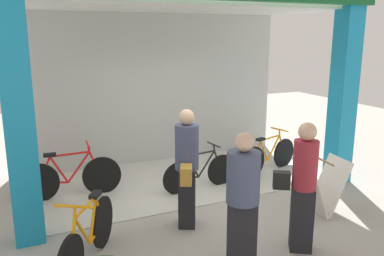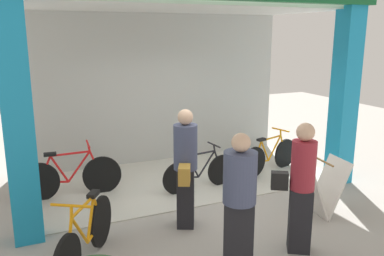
{
  "view_description": "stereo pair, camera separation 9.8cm",
  "coord_description": "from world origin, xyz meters",
  "px_view_note": "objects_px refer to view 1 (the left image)",
  "views": [
    {
      "loc": [
        -2.83,
        -5.44,
        2.74
      ],
      "look_at": [
        0.0,
        0.66,
        1.15
      ],
      "focal_mm": 37.92,
      "sensor_mm": 36.0,
      "label": 1
    },
    {
      "loc": [
        -2.74,
        -5.48,
        2.74
      ],
      "look_at": [
        0.0,
        0.66,
        1.15
      ],
      "focal_mm": 37.92,
      "sensor_mm": 36.0,
      "label": 2
    }
  ],
  "objects_px": {
    "bicycle_inside_1": "(200,172)",
    "pedestrian_1": "(303,186)",
    "pedestrian_2": "(243,204)",
    "sandwich_board_sign": "(320,187)",
    "bicycle_parked_0": "(88,238)",
    "bicycle_inside_0": "(71,177)",
    "bicycle_inside_2": "(269,156)",
    "pedestrian_0": "(187,168)"
  },
  "relations": [
    {
      "from": "bicycle_inside_2",
      "to": "pedestrian_0",
      "type": "relative_size",
      "value": 0.88
    },
    {
      "from": "sandwich_board_sign",
      "to": "pedestrian_1",
      "type": "distance_m",
      "value": 1.29
    },
    {
      "from": "bicycle_inside_2",
      "to": "bicycle_parked_0",
      "type": "relative_size",
      "value": 1.03
    },
    {
      "from": "bicycle_parked_0",
      "to": "pedestrian_2",
      "type": "bearing_deg",
      "value": -30.67
    },
    {
      "from": "bicycle_inside_2",
      "to": "pedestrian_0",
      "type": "height_order",
      "value": "pedestrian_0"
    },
    {
      "from": "bicycle_inside_0",
      "to": "pedestrian_1",
      "type": "height_order",
      "value": "pedestrian_1"
    },
    {
      "from": "pedestrian_1",
      "to": "pedestrian_2",
      "type": "relative_size",
      "value": 0.99
    },
    {
      "from": "bicycle_inside_0",
      "to": "bicycle_inside_2",
      "type": "bearing_deg",
      "value": -4.82
    },
    {
      "from": "bicycle_inside_1",
      "to": "pedestrian_2",
      "type": "xyz_separation_m",
      "value": [
        -0.74,
        -2.56,
        0.56
      ]
    },
    {
      "from": "bicycle_parked_0",
      "to": "pedestrian_0",
      "type": "bearing_deg",
      "value": 17.81
    },
    {
      "from": "pedestrian_0",
      "to": "sandwich_board_sign",
      "type": "bearing_deg",
      "value": -13.42
    },
    {
      "from": "bicycle_inside_1",
      "to": "pedestrian_1",
      "type": "height_order",
      "value": "pedestrian_1"
    },
    {
      "from": "pedestrian_0",
      "to": "pedestrian_1",
      "type": "distance_m",
      "value": 1.6
    },
    {
      "from": "bicycle_parked_0",
      "to": "pedestrian_1",
      "type": "height_order",
      "value": "pedestrian_1"
    },
    {
      "from": "bicycle_inside_0",
      "to": "pedestrian_0",
      "type": "height_order",
      "value": "pedestrian_0"
    },
    {
      "from": "pedestrian_2",
      "to": "pedestrian_1",
      "type": "bearing_deg",
      "value": 10.49
    },
    {
      "from": "bicycle_inside_2",
      "to": "bicycle_inside_1",
      "type": "bearing_deg",
      "value": -170.83
    },
    {
      "from": "bicycle_parked_0",
      "to": "sandwich_board_sign",
      "type": "bearing_deg",
      "value": -0.04
    },
    {
      "from": "sandwich_board_sign",
      "to": "bicycle_inside_1",
      "type": "bearing_deg",
      "value": 126.74
    },
    {
      "from": "sandwich_board_sign",
      "to": "pedestrian_0",
      "type": "xyz_separation_m",
      "value": [
        -2.02,
        0.48,
        0.45
      ]
    },
    {
      "from": "sandwich_board_sign",
      "to": "pedestrian_0",
      "type": "bearing_deg",
      "value": 166.58
    },
    {
      "from": "bicycle_inside_1",
      "to": "sandwich_board_sign",
      "type": "xyz_separation_m",
      "value": [
        1.23,
        -1.65,
        0.12
      ]
    },
    {
      "from": "sandwich_board_sign",
      "to": "bicycle_inside_0",
      "type": "bearing_deg",
      "value": 146.43
    },
    {
      "from": "sandwich_board_sign",
      "to": "pedestrian_1",
      "type": "relative_size",
      "value": 0.53
    },
    {
      "from": "bicycle_inside_1",
      "to": "pedestrian_1",
      "type": "distance_m",
      "value": 2.45
    },
    {
      "from": "pedestrian_0",
      "to": "bicycle_parked_0",
      "type": "bearing_deg",
      "value": -162.19
    },
    {
      "from": "bicycle_parked_0",
      "to": "sandwich_board_sign",
      "type": "height_order",
      "value": "bicycle_parked_0"
    },
    {
      "from": "bicycle_inside_2",
      "to": "pedestrian_0",
      "type": "xyz_separation_m",
      "value": [
        -2.45,
        -1.44,
        0.55
      ]
    },
    {
      "from": "bicycle_inside_0",
      "to": "pedestrian_2",
      "type": "height_order",
      "value": "pedestrian_2"
    },
    {
      "from": "bicycle_inside_1",
      "to": "pedestrian_1",
      "type": "xyz_separation_m",
      "value": [
        0.26,
        -2.38,
        0.54
      ]
    },
    {
      "from": "bicycle_inside_1",
      "to": "bicycle_inside_2",
      "type": "height_order",
      "value": "bicycle_inside_2"
    },
    {
      "from": "pedestrian_0",
      "to": "pedestrian_2",
      "type": "height_order",
      "value": "pedestrian_0"
    },
    {
      "from": "bicycle_inside_2",
      "to": "bicycle_inside_0",
      "type": "bearing_deg",
      "value": 175.18
    },
    {
      "from": "bicycle_inside_1",
      "to": "pedestrian_1",
      "type": "bearing_deg",
      "value": -83.79
    },
    {
      "from": "bicycle_inside_0",
      "to": "pedestrian_1",
      "type": "distance_m",
      "value": 3.85
    },
    {
      "from": "bicycle_parked_0",
      "to": "pedestrian_0",
      "type": "height_order",
      "value": "pedestrian_0"
    },
    {
      "from": "pedestrian_1",
      "to": "bicycle_inside_1",
      "type": "bearing_deg",
      "value": 96.21
    },
    {
      "from": "bicycle_inside_0",
      "to": "pedestrian_2",
      "type": "bearing_deg",
      "value": -65.97
    },
    {
      "from": "bicycle_inside_1",
      "to": "pedestrian_2",
      "type": "bearing_deg",
      "value": -106.04
    },
    {
      "from": "pedestrian_0",
      "to": "pedestrian_2",
      "type": "relative_size",
      "value": 1.01
    },
    {
      "from": "bicycle_parked_0",
      "to": "pedestrian_0",
      "type": "distance_m",
      "value": 1.65
    },
    {
      "from": "bicycle_parked_0",
      "to": "pedestrian_0",
      "type": "xyz_separation_m",
      "value": [
        1.49,
        0.48,
        0.51
      ]
    }
  ]
}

